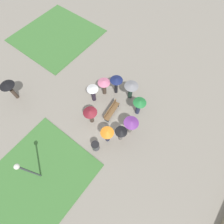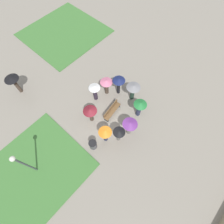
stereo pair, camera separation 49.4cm
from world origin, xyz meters
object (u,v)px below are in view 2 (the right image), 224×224
object	(u,v)px
trash_bin	(93,145)
crowd_person_purple	(130,125)
crowd_person_green	(140,106)
crowd_person_navy	(119,82)
crowd_person_orange	(105,133)
lamp_post	(22,163)
crowd_person_grey	(133,89)
lone_walker_far_path	(13,81)
park_bench	(112,110)
crowd_person_white	(95,91)
crowd_person_pink	(106,84)
crowd_person_black	(119,133)
crowd_person_maroon	(90,112)

from	to	relation	value
trash_bin	crowd_person_purple	bearing A→B (deg)	-24.00
crowd_person_green	crowd_person_navy	bearing A→B (deg)	-33.45
crowd_person_purple	crowd_person_orange	world-z (taller)	crowd_person_purple
lamp_post	crowd_person_purple	distance (m)	7.52
crowd_person_grey	lone_walker_far_path	distance (m)	10.08
lone_walker_far_path	park_bench	bearing A→B (deg)	22.98
lamp_post	lone_walker_far_path	distance (m)	7.53
lone_walker_far_path	crowd_person_grey	bearing A→B (deg)	34.14
lone_walker_far_path	crowd_person_white	bearing A→B (deg)	31.77
trash_bin	crowd_person_white	distance (m)	4.48
crowd_person_pink	lone_walker_far_path	size ratio (longest dim) A/B	0.87
lamp_post	trash_bin	size ratio (longest dim) A/B	4.28
lone_walker_far_path	lamp_post	bearing A→B (deg)	-29.68
crowd_person_green	crowd_person_black	distance (m)	2.78
crowd_person_white	crowd_person_pink	bearing A→B (deg)	10.71
lamp_post	crowd_person_orange	xyz separation A→B (m)	(5.09, -2.12, -1.20)
lamp_post	crowd_person_pink	distance (m)	8.53
crowd_person_navy	crowd_person_maroon	bearing A→B (deg)	81.65
park_bench	crowd_person_pink	bearing A→B (deg)	46.76
trash_bin	crowd_person_grey	xyz separation A→B (m)	(5.46, 0.62, 0.88)
crowd_person_white	crowd_person_navy	distance (m)	2.13
crowd_person_purple	crowd_person_green	xyz separation A→B (m)	(1.77, 0.43, 0.01)
crowd_person_maroon	crowd_person_black	world-z (taller)	crowd_person_maroon
crowd_person_green	lone_walker_far_path	size ratio (longest dim) A/B	0.96
crowd_person_pink	crowd_person_green	world-z (taller)	crowd_person_green
crowd_person_maroon	crowd_person_orange	world-z (taller)	crowd_person_orange
trash_bin	crowd_person_orange	distance (m)	1.40
park_bench	lamp_post	world-z (taller)	lamp_post
crowd_person_maroon	crowd_person_orange	size ratio (longest dim) A/B	0.99
crowd_person_orange	crowd_person_green	distance (m)	3.48
park_bench	lamp_post	size ratio (longest dim) A/B	0.52
park_bench	crowd_person_green	xyz separation A→B (m)	(1.41, -1.71, 0.86)
crowd_person_pink	crowd_person_grey	world-z (taller)	crowd_person_grey
crowd_person_pink	lone_walker_far_path	bearing A→B (deg)	95.52
park_bench	crowd_person_grey	size ratio (longest dim) A/B	1.08
crowd_person_grey	lamp_post	bearing A→B (deg)	-18.83
crowd_person_green	lamp_post	bearing A→B (deg)	51.27
crowd_person_green	crowd_person_orange	bearing A→B (deg)	60.05
crowd_person_green	crowd_person_white	world-z (taller)	crowd_person_green
crowd_person_purple	crowd_person_orange	distance (m)	1.92
park_bench	trash_bin	xyz separation A→B (m)	(-3.12, -0.92, -0.03)
crowd_person_purple	crowd_person_grey	distance (m)	3.27
crowd_person_orange	crowd_person_purple	bearing A→B (deg)	-5.69
crowd_person_grey	crowd_person_navy	world-z (taller)	crowd_person_navy
lamp_post	crowd_person_grey	xyz separation A→B (m)	(9.46, -1.21, -1.16)
trash_bin	crowd_person_white	world-z (taller)	crowd_person_white
lone_walker_far_path	crowd_person_orange	bearing A→B (deg)	7.82
crowd_person_orange	park_bench	bearing A→B (deg)	54.27
lamp_post	crowd_person_green	bearing A→B (deg)	-17.11
crowd_person_green	crowd_person_black	world-z (taller)	crowd_person_green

